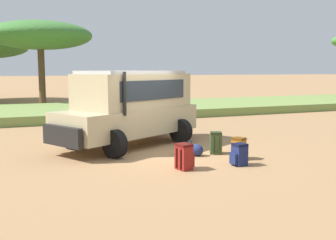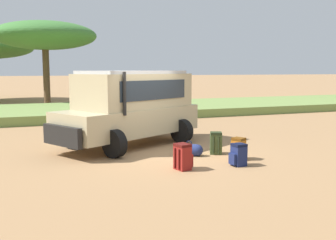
# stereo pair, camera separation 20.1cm
# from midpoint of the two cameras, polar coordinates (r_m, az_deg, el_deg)

# --- Properties ---
(ground_plane) EXTENTS (320.00, 320.00, 0.00)m
(ground_plane) POSITION_cam_midpoint_polar(r_m,az_deg,el_deg) (11.67, -1.47, -4.91)
(ground_plane) COLOR #9E754C
(grass_bank) EXTENTS (120.00, 7.00, 0.44)m
(grass_bank) POSITION_cam_midpoint_polar(r_m,az_deg,el_deg) (22.05, -11.60, 1.30)
(grass_bank) COLOR olive
(grass_bank) RESTS_ON ground_plane
(safari_vehicle) EXTENTS (5.33, 3.98, 2.44)m
(safari_vehicle) POSITION_cam_midpoint_polar(r_m,az_deg,el_deg) (12.85, -5.87, 2.02)
(safari_vehicle) COLOR tan
(safari_vehicle) RESTS_ON ground_plane
(backpack_beside_front_wheel) EXTENTS (0.44, 0.42, 0.60)m
(backpack_beside_front_wheel) POSITION_cam_midpoint_polar(r_m,az_deg,el_deg) (11.08, 9.68, -4.12)
(backpack_beside_front_wheel) COLOR #B26619
(backpack_beside_front_wheel) RESTS_ON ground_plane
(backpack_cluster_center) EXTENTS (0.46, 0.45, 0.65)m
(backpack_cluster_center) POSITION_cam_midpoint_polar(r_m,az_deg,el_deg) (9.80, 1.78, -5.37)
(backpack_cluster_center) COLOR maroon
(backpack_cluster_center) RESTS_ON ground_plane
(backpack_near_rear_wheel) EXTENTS (0.43, 0.46, 0.65)m
(backpack_near_rear_wheel) POSITION_cam_midpoint_polar(r_m,az_deg,el_deg) (11.68, 6.47, -3.35)
(backpack_near_rear_wheel) COLOR #42562D
(backpack_near_rear_wheel) RESTS_ON ground_plane
(backpack_outermost) EXTENTS (0.44, 0.36, 0.58)m
(backpack_outermost) POSITION_cam_midpoint_polar(r_m,az_deg,el_deg) (10.36, 9.74, -4.98)
(backpack_outermost) COLOR navy
(backpack_outermost) RESTS_ON ground_plane
(duffel_bag_low_black_case) EXTENTS (0.71, 0.64, 0.44)m
(duffel_bag_low_black_case) POSITION_cam_midpoint_polar(r_m,az_deg,el_deg) (11.41, 2.60, -4.32)
(duffel_bag_low_black_case) COLOR navy
(duffel_bag_low_black_case) RESTS_ON ground_plane
(acacia_tree_far_right) EXTENTS (6.80, 6.94, 5.66)m
(acacia_tree_far_right) POSITION_cam_midpoint_polar(r_m,az_deg,el_deg) (27.90, -18.26, 11.53)
(acacia_tree_far_right) COLOR brown
(acacia_tree_far_right) RESTS_ON ground_plane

